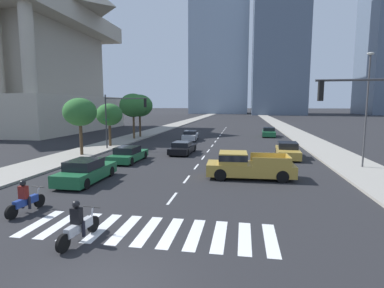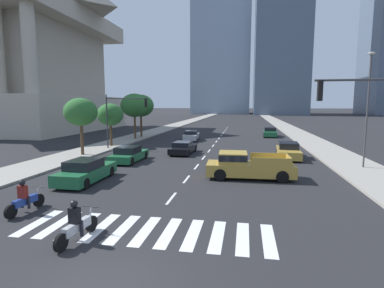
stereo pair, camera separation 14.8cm
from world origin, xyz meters
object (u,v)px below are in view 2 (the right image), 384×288
object	(u,v)px
sedan_black_3	(183,148)
street_tree_nearest	(81,112)
sedan_green_1	(129,155)
traffic_signal_near	(381,115)
street_tree_second	(110,115)
street_tree_third	(134,105)
motorcycle_trailing	(25,200)
pickup_truck	(246,166)
sedan_silver_2	(191,136)
street_tree_fourth	(141,106)
motorcycle_lead	(77,225)
sedan_green_4	(270,132)
street_lamp_east	(368,102)
sedan_gold_0	(288,151)
sedan_green_5	(86,171)
traffic_signal_far	(122,111)

from	to	relation	value
sedan_black_3	street_tree_nearest	size ratio (longest dim) A/B	0.90
sedan_green_1	traffic_signal_near	world-z (taller)	traffic_signal_near
street_tree_second	street_tree_third	size ratio (longest dim) A/B	0.78
motorcycle_trailing	street_tree_second	bearing A→B (deg)	19.43
motorcycle_trailing	pickup_truck	size ratio (longest dim) A/B	0.39
sedan_silver_2	street_tree_fourth	size ratio (longest dim) A/B	0.79
motorcycle_lead	sedan_green_4	bearing A→B (deg)	-7.94
sedan_black_3	street_lamp_east	xyz separation A→B (m)	(14.46, -4.68, 4.32)
traffic_signal_near	sedan_silver_2	bearing A→B (deg)	-62.88
motorcycle_lead	street_tree_third	bearing A→B (deg)	23.23
motorcycle_trailing	sedan_green_1	world-z (taller)	motorcycle_trailing
sedan_gold_0	sedan_black_3	size ratio (longest dim) A/B	1.04
motorcycle_trailing	sedan_silver_2	world-z (taller)	motorcycle_trailing
motorcycle_trailing	street_tree_nearest	xyz separation A→B (m)	(-5.28, 13.95, 3.44)
motorcycle_lead	street_tree_third	size ratio (longest dim) A/B	0.37
motorcycle_lead	street_tree_nearest	bearing A→B (deg)	35.56
street_lamp_east	sedan_green_1	bearing A→B (deg)	-179.61
motorcycle_lead	street_tree_second	bearing A→B (deg)	28.45
sedan_silver_2	street_tree_fourth	xyz separation A→B (m)	(-7.67, 2.00, 3.94)
sedan_green_1	sedan_gold_0	bearing A→B (deg)	-71.91
motorcycle_lead	sedan_black_3	bearing A→B (deg)	6.91
pickup_truck	sedan_green_4	world-z (taller)	pickup_truck
sedan_green_1	sedan_green_5	distance (m)	6.76
motorcycle_trailing	pickup_truck	world-z (taller)	pickup_truck
motorcycle_lead	street_lamp_east	xyz separation A→B (m)	(14.25, 14.48, 4.28)
sedan_green_1	traffic_signal_far	bearing A→B (deg)	27.83
sedan_gold_0	street_lamp_east	xyz separation A→B (m)	(4.79, -3.87, 4.23)
motorcycle_lead	traffic_signal_far	size ratio (longest dim) A/B	0.40
sedan_green_5	street_tree_second	world-z (taller)	street_tree_second
sedan_black_3	sedan_green_5	distance (m)	12.14
sedan_gold_0	sedan_black_3	bearing A→B (deg)	-91.84
motorcycle_trailing	street_tree_nearest	world-z (taller)	street_tree_nearest
sedan_silver_2	sedan_black_3	world-z (taller)	sedan_silver_2
traffic_signal_near	street_tree_nearest	size ratio (longest dim) A/B	1.16
street_lamp_east	sedan_silver_2	bearing A→B (deg)	134.91
motorcycle_lead	sedan_gold_0	xyz separation A→B (m)	(9.46, 18.35, 0.05)
pickup_truck	sedan_gold_0	size ratio (longest dim) A/B	1.16
sedan_gold_0	street_tree_third	xyz separation A→B (m)	(-18.50, 11.31, 3.96)
motorcycle_lead	street_lamp_east	size ratio (longest dim) A/B	0.27
street_tree_second	street_tree_nearest	bearing A→B (deg)	-90.00
traffic_signal_near	street_lamp_east	bearing A→B (deg)	-106.91
motorcycle_trailing	sedan_green_5	size ratio (longest dim) A/B	0.46
sedan_gold_0	street_tree_second	bearing A→B (deg)	-98.76
traffic_signal_near	motorcycle_trailing	bearing A→B (deg)	11.17
sedan_green_5	street_tree_third	distance (m)	22.99
traffic_signal_near	street_tree_second	world-z (taller)	traffic_signal_near
sedan_black_3	sedan_green_4	xyz separation A→B (m)	(9.53, 17.60, 0.06)
motorcycle_lead	sedan_silver_2	xyz separation A→B (m)	(-1.38, 30.16, 0.02)
traffic_signal_near	street_lamp_east	world-z (taller)	street_lamp_east
sedan_gold_0	sedan_silver_2	bearing A→B (deg)	-134.51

